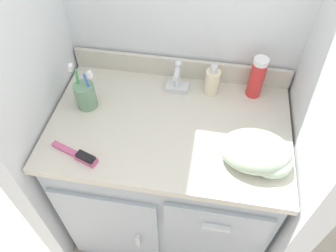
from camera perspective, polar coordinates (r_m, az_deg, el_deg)
ground_plane at (r=1.89m, az=0.15°, el=-15.33°), size 6.00×6.00×0.00m
wall_back at (r=1.28m, az=2.88°, el=21.04°), size 1.08×0.08×2.20m
wall_left at (r=1.18m, az=-25.19°, el=13.45°), size 0.08×0.64×2.20m
vanity at (r=1.53m, az=0.10°, el=-8.95°), size 0.90×0.58×0.79m
backsplash at (r=1.39m, az=2.11°, el=10.08°), size 0.90×0.02×0.09m
sink_faucet at (r=1.32m, az=1.60°, el=7.96°), size 0.09×0.09×0.14m
toothbrush_cup at (r=1.29m, az=-14.19°, el=5.27°), size 0.09×0.08×0.18m
soap_dispenser at (r=1.32m, az=7.72°, el=7.74°), size 0.06×0.06×0.14m
shaving_cream_can at (r=1.32m, az=15.22°, el=8.17°), size 0.06×0.06×0.18m
hairbrush at (r=1.16m, az=-15.08°, el=-5.00°), size 0.18×0.09×0.03m
hand_towel at (r=1.12m, az=15.48°, el=-4.65°), size 0.24×0.17×0.11m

